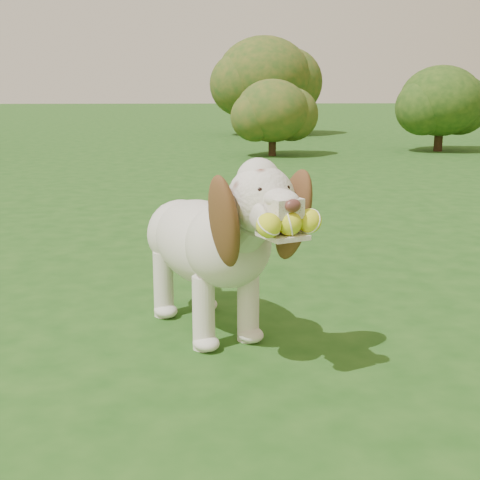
{
  "coord_description": "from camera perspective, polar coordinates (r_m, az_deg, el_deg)",
  "views": [
    {
      "loc": [
        -0.05,
        -3.58,
        1.18
      ],
      "look_at": [
        0.1,
        -0.79,
        0.53
      ],
      "focal_mm": 50.0,
      "sensor_mm": 36.0,
      "label": 1
    }
  ],
  "objects": [
    {
      "name": "shrub_c",
      "position": [
        11.37,
        2.8,
        10.95
      ],
      "size": [
        1.23,
        1.23,
        1.27
      ],
      "color": "#382314",
      "rests_on": "ground"
    },
    {
      "name": "dog",
      "position": [
        3.12,
        -2.34,
        0.14
      ],
      "size": [
        0.84,
        1.31,
        0.89
      ],
      "rotation": [
        0.0,
        0.0,
        0.43
      ],
      "color": "silver",
      "rests_on": "ground"
    },
    {
      "name": "shrub_d",
      "position": [
        12.66,
        16.78,
        11.29
      ],
      "size": [
        1.47,
        1.47,
        1.52
      ],
      "color": "#382314",
      "rests_on": "ground"
    },
    {
      "name": "shrub_i",
      "position": [
        16.2,
        2.05,
        13.73
      ],
      "size": [
        2.22,
        2.22,
        2.3
      ],
      "color": "#382314",
      "rests_on": "ground"
    },
    {
      "name": "ground",
      "position": [
        3.77,
        -2.1,
        -5.06
      ],
      "size": [
        80.0,
        80.0,
        0.0
      ],
      "primitive_type": "plane",
      "color": "#1C4914",
      "rests_on": "ground"
    }
  ]
}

